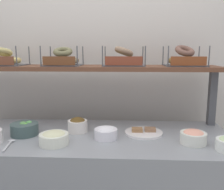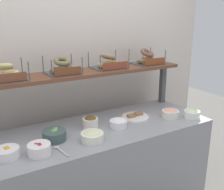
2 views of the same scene
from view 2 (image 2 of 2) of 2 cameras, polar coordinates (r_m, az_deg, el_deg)
back_wall at (r=2.54m, az=-8.26°, el=4.58°), size 3.07×0.06×2.40m
deli_counter at (r=2.38m, az=-2.17°, el=-16.51°), size 1.87×0.70×0.85m
shelf_riser_right at (r=2.80m, az=10.95°, el=2.42°), size 0.05×0.05×0.40m
upper_shelf at (r=2.28m, az=-5.63°, el=4.89°), size 1.83×0.32×0.03m
bowl_potato_salad at (r=1.95m, az=-4.33°, el=-8.86°), size 0.17×0.17×0.08m
bowl_cream_cheese at (r=2.17m, az=1.39°, el=-6.09°), size 0.14×0.14×0.08m
bowl_chocolate_spread at (r=2.17m, az=-4.72°, el=-5.80°), size 0.13×0.13×0.10m
bowl_fruit_salad at (r=1.87m, az=-21.89°, el=-11.56°), size 0.16×0.16×0.08m
bowl_scallion_spread at (r=2.47m, az=17.00°, el=-3.87°), size 0.14×0.14×0.08m
bowl_lox_spread at (r=2.43m, az=12.60°, el=-3.89°), size 0.15×0.15×0.08m
bowl_beet_salad at (r=1.84m, az=-15.57°, el=-11.24°), size 0.15×0.15×0.08m
bowl_veggie_mix at (r=2.00m, az=-12.46°, el=-8.50°), size 0.18×0.18×0.09m
serving_plate_white at (r=2.38m, az=5.07°, el=-4.71°), size 0.25×0.25×0.04m
serving_spoon_near_plate at (r=1.87m, az=-11.38°, el=-11.54°), size 0.05×0.17×0.01m
bagel_basket_plain at (r=2.09m, az=-22.45°, el=4.24°), size 0.32×0.27×0.14m
bagel_basket_poppy at (r=2.19m, az=-10.75°, el=5.82°), size 0.28×0.26×0.14m
bagel_basket_everything at (r=2.38m, az=-0.78°, el=6.99°), size 0.30×0.25×0.14m
bagel_basket_cinnamon_raisin at (r=2.62m, az=7.60°, el=7.82°), size 0.28×0.24×0.15m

